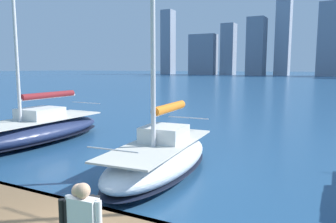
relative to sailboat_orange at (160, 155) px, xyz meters
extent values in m
cube|color=#473828|center=(-1.06, 4.27, -0.16)|extent=(28.00, 0.16, 0.10)
cube|color=gray|center=(-1.91, -150.67, 14.88)|extent=(11.11, 11.45, 31.19)
cube|color=#919BAA|center=(18.53, -152.99, 25.97)|extent=(6.24, 9.07, 53.37)
cube|color=gray|center=(29.51, -147.26, 12.61)|extent=(7.67, 10.05, 26.64)
cube|color=gray|center=(45.13, -154.22, 12.11)|extent=(6.65, 7.10, 25.63)
cube|color=gray|center=(58.98, -154.55, 9.76)|extent=(13.93, 7.71, 20.94)
cube|color=gray|center=(80.24, -155.23, 16.80)|extent=(6.19, 6.79, 35.01)
ellipsoid|color=silver|center=(0.00, 0.03, -0.16)|extent=(2.97, 6.86, 1.10)
ellipsoid|color=black|center=(0.00, 0.03, -0.46)|extent=(2.98, 6.89, 0.10)
cube|color=beige|center=(0.00, 0.03, 0.42)|extent=(2.46, 6.03, 0.06)
cube|color=silver|center=(0.03, -0.37, 0.72)|extent=(1.58, 1.58, 0.55)
cylinder|color=silver|center=(0.07, -0.87, 1.50)|extent=(0.34, 2.81, 0.12)
cylinder|color=orange|center=(0.07, -0.87, 1.62)|extent=(0.52, 2.60, 0.32)
cylinder|color=silver|center=(-0.24, 3.10, 0.94)|extent=(1.60, 0.16, 0.04)
cylinder|color=silver|center=(0.23, -2.98, 0.94)|extent=(1.84, 0.18, 0.04)
ellipsoid|color=navy|center=(8.16, -1.35, -0.14)|extent=(3.01, 8.87, 1.14)
ellipsoid|color=black|center=(8.16, -1.35, -0.46)|extent=(3.02, 8.91, 0.10)
cube|color=beige|center=(8.16, -1.35, 0.46)|extent=(2.47, 7.80, 0.06)
cube|color=silver|center=(8.15, -1.88, 0.76)|extent=(1.77, 1.96, 0.55)
cylinder|color=silver|center=(8.16, -0.69, 5.87)|extent=(0.16, 0.16, 10.76)
cylinder|color=silver|center=(8.14, -2.55, 1.54)|extent=(0.16, 3.71, 0.12)
cylinder|color=maroon|center=(8.14, -2.55, 1.66)|extent=(0.35, 3.42, 0.32)
cylinder|color=silver|center=(8.12, -5.33, 0.98)|extent=(2.19, 0.06, 0.04)
cube|color=black|center=(-2.29, 6.57, 0.95)|extent=(0.44, 0.41, 0.62)
cylinder|color=black|center=(-2.11, 6.73, 0.97)|extent=(0.09, 0.09, 0.57)
cylinder|color=black|center=(-2.48, 6.41, 0.97)|extent=(0.09, 0.09, 0.57)
sphere|color=tan|center=(-2.29, 6.57, 1.36)|extent=(0.21, 0.21, 0.21)
cube|color=white|center=(-2.43, 6.65, 0.98)|extent=(0.45, 0.22, 0.64)
cylinder|color=white|center=(-2.18, 6.67, 1.01)|extent=(0.09, 0.09, 0.59)
cylinder|color=white|center=(-2.68, 6.63, 1.01)|extent=(0.09, 0.09, 0.59)
sphere|color=tan|center=(-2.43, 6.65, 1.41)|extent=(0.22, 0.22, 0.22)
camera|label=1|loc=(-5.51, 9.99, 3.13)|focal=35.00mm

